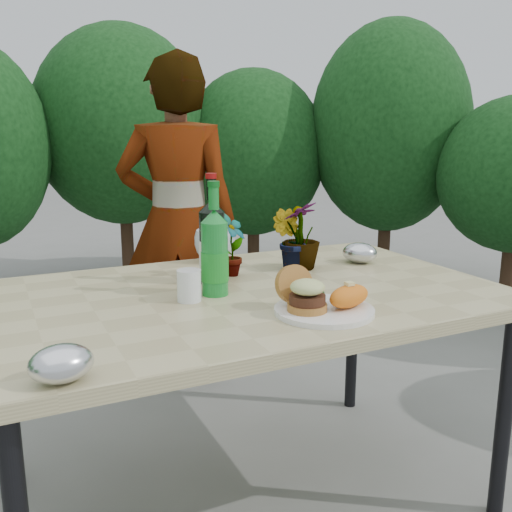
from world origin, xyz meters
name	(u,v)px	position (x,y,z in m)	size (l,w,h in m)	color
ground	(246,499)	(0.00, 0.00, 0.00)	(80.00, 80.00, 0.00)	slate
patio_table	(245,308)	(0.00, 0.00, 0.69)	(1.60, 1.00, 0.75)	tan
shrub_hedge	(133,151)	(0.07, 1.69, 1.12)	(6.81, 5.09, 2.07)	#382316
dinner_plate	(324,310)	(0.11, -0.30, 0.76)	(0.28, 0.28, 0.01)	white
burger_stack	(304,293)	(0.05, -0.28, 0.81)	(0.11, 0.16, 0.11)	#B7722D
sweet_potato	(349,296)	(0.18, -0.32, 0.80)	(0.15, 0.08, 0.06)	orange
grilled_veg	(312,294)	(0.12, -0.20, 0.78)	(0.08, 0.05, 0.03)	olive
wine_bottle	(212,243)	(-0.06, 0.14, 0.88)	(0.09, 0.09, 0.36)	black
sparkling_water	(215,254)	(-0.10, 0.01, 0.88)	(0.08, 0.08, 0.35)	#17812C
plastic_cup	(189,286)	(-0.19, -0.02, 0.80)	(0.07, 0.07, 0.10)	white
seedling_left	(232,245)	(0.04, 0.19, 0.86)	(0.12, 0.08, 0.22)	#2E5C1F
seedling_mid	(290,240)	(0.26, 0.18, 0.86)	(0.12, 0.10, 0.22)	#286121
seedling_right	(301,235)	(0.31, 0.18, 0.87)	(0.14, 0.14, 0.25)	#2A531C
blue_bowl	(215,245)	(0.07, 0.44, 0.81)	(0.15, 0.15, 0.12)	silver
foil_packet_left	(61,364)	(-0.61, -0.44, 0.79)	(0.13, 0.11, 0.08)	silver
foil_packet_right	(360,253)	(0.55, 0.16, 0.79)	(0.13, 0.11, 0.08)	silver
person	(178,223)	(0.12, 1.07, 0.80)	(0.58, 0.38, 1.60)	#9E724F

